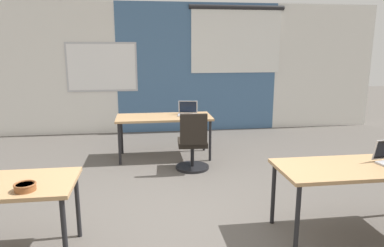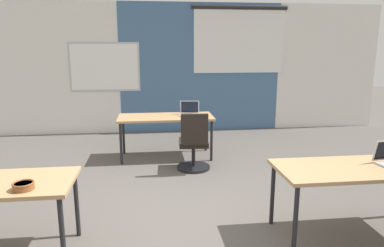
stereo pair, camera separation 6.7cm
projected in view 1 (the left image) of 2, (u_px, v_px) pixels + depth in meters
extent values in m
plane|color=#56514C|center=(177.00, 216.00, 3.98)|extent=(24.00, 24.00, 0.00)
cube|color=silver|center=(158.00, 69.00, 7.75)|extent=(10.00, 0.20, 2.80)
cube|color=#42668E|center=(198.00, 69.00, 7.76)|extent=(3.54, 0.01, 2.80)
cube|color=#B7B7BC|center=(102.00, 67.00, 7.47)|extent=(1.48, 0.02, 1.04)
cube|color=white|center=(102.00, 67.00, 7.47)|extent=(1.40, 0.02, 0.96)
cube|color=white|center=(236.00, 42.00, 7.73)|extent=(2.00, 0.02, 1.35)
cylinder|color=black|center=(237.00, 7.00, 7.58)|extent=(2.10, 0.10, 0.10)
cylinder|color=black|center=(65.00, 236.00, 2.90)|extent=(0.04, 0.04, 0.68)
cylinder|color=black|center=(78.00, 205.00, 3.48)|extent=(0.04, 0.04, 0.68)
cube|color=tan|center=(358.00, 168.00, 3.48)|extent=(1.60, 0.70, 0.04)
cylinder|color=black|center=(297.00, 220.00, 3.17)|extent=(0.04, 0.04, 0.68)
cylinder|color=black|center=(273.00, 193.00, 3.75)|extent=(0.04, 0.04, 0.68)
cube|color=tan|center=(164.00, 117.00, 5.96)|extent=(1.60, 0.70, 0.04)
cylinder|color=black|center=(119.00, 144.00, 5.65)|extent=(0.04, 0.04, 0.68)
cylinder|color=black|center=(210.00, 141.00, 5.85)|extent=(0.04, 0.04, 0.68)
cylinder|color=black|center=(122.00, 135.00, 6.23)|extent=(0.04, 0.04, 0.68)
cylinder|color=black|center=(204.00, 132.00, 6.43)|extent=(0.04, 0.04, 0.68)
cube|color=#B7B7BC|center=(188.00, 115.00, 6.03)|extent=(0.37, 0.28, 0.02)
cube|color=#4C4C4F|center=(187.00, 115.00, 5.97)|extent=(0.10, 0.08, 0.00)
cube|color=#B7B7BC|center=(188.00, 107.00, 6.13)|extent=(0.33, 0.10, 0.22)
cube|color=black|center=(188.00, 107.00, 6.12)|extent=(0.30, 0.09, 0.19)
cylinder|color=black|center=(192.00, 167.00, 5.53)|extent=(0.52, 0.52, 0.04)
cylinder|color=black|center=(192.00, 156.00, 5.49)|extent=(0.06, 0.06, 0.34)
cube|color=black|center=(192.00, 143.00, 5.45)|extent=(0.47, 0.47, 0.08)
cube|color=black|center=(194.00, 129.00, 5.15)|extent=(0.40, 0.08, 0.46)
sphere|color=black|center=(191.00, 162.00, 5.76)|extent=(0.04, 0.04, 0.04)
sphere|color=black|center=(207.00, 168.00, 5.48)|extent=(0.04, 0.04, 0.04)
sphere|color=black|center=(178.00, 169.00, 5.45)|extent=(0.04, 0.04, 0.04)
cylinder|color=brown|center=(25.00, 187.00, 2.88)|extent=(0.17, 0.17, 0.05)
torus|color=brown|center=(25.00, 184.00, 2.87)|extent=(0.18, 0.18, 0.02)
cylinder|color=gold|center=(25.00, 185.00, 2.87)|extent=(0.14, 0.14, 0.01)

